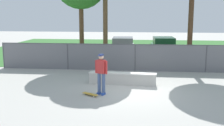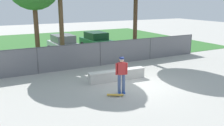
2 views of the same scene
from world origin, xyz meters
The scene contains 8 objects.
ground_plane centered at (0.00, 0.00, 0.00)m, with size 80.00×80.00×0.00m, color #ADAAA3.
grass_strip centered at (0.00, 15.07, 0.01)m, with size 29.36×20.00×0.02m, color #336B2D.
concrete_ledge centered at (-0.56, 1.30, 0.31)m, with size 3.47×0.69×0.61m.
skateboarder centered at (-1.38, -0.60, 1.03)m, with size 0.57×0.38×1.84m.
skateboard centered at (-1.85, -0.82, 0.07)m, with size 0.79×0.58×0.09m.
chainlink_fence centered at (0.00, 4.77, 0.93)m, with size 17.43×0.07×1.70m.
car_silver centered at (-1.12, 9.78, 0.84)m, with size 2.17×4.28×1.66m.
car_green centered at (2.19, 10.23, 0.84)m, with size 2.17×4.28×1.66m.
Camera 2 is at (-7.12, -10.46, 4.45)m, focal length 39.00 mm.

